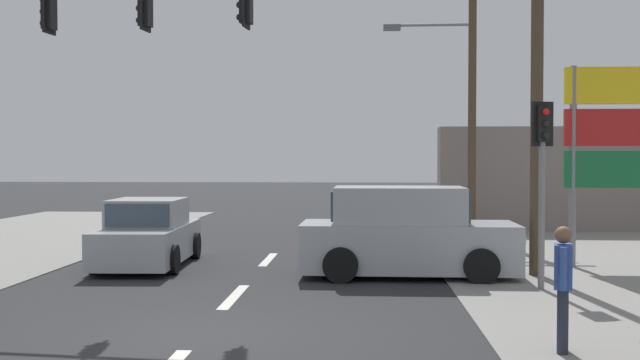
# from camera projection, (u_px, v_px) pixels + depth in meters

# --- Properties ---
(ground_plane) EXTENTS (140.00, 140.00, 0.00)m
(ground_plane) POSITION_uv_depth(u_px,v_px,m) (198.00, 336.00, 10.47)
(ground_plane) COLOR #28282B
(lane_dash_mid) EXTENTS (0.20, 2.40, 0.01)m
(lane_dash_mid) POSITION_uv_depth(u_px,v_px,m) (234.00, 296.00, 13.46)
(lane_dash_mid) COLOR silver
(lane_dash_mid) RESTS_ON ground
(lane_dash_far) EXTENTS (0.20, 2.40, 0.01)m
(lane_dash_far) POSITION_uv_depth(u_px,v_px,m) (268.00, 259.00, 18.45)
(lane_dash_far) COLOR silver
(lane_dash_far) RESTS_ON ground
(utility_pole_midground_right) EXTENTS (1.80, 0.26, 8.64)m
(utility_pole_midground_right) POSITION_uv_depth(u_px,v_px,m) (537.00, 60.00, 15.70)
(utility_pole_midground_right) COLOR #4C3D2B
(utility_pole_midground_right) RESTS_ON ground
(utility_pole_background_right) EXTENTS (3.78, 0.32, 9.50)m
(utility_pole_background_right) POSITION_uv_depth(u_px,v_px,m) (468.00, 78.00, 24.23)
(utility_pole_background_right) COLOR #4C3D2B
(utility_pole_background_right) RESTS_ON ground
(traffic_signal_mast) EXTENTS (6.86, 1.00, 6.00)m
(traffic_signal_mast) POSITION_uv_depth(u_px,v_px,m) (33.00, 60.00, 14.09)
(traffic_signal_mast) COLOR slate
(traffic_signal_mast) RESTS_ON ground
(pedestal_signal_right_kerb) EXTENTS (0.43, 0.31, 3.56)m
(pedestal_signal_right_kerb) POSITION_uv_depth(u_px,v_px,m) (542.00, 162.00, 14.05)
(pedestal_signal_right_kerb) COLOR slate
(pedestal_signal_right_kerb) RESTS_ON ground
(shopping_plaza_sign) EXTENTS (2.10, 0.16, 4.60)m
(shopping_plaza_sign) POSITION_uv_depth(u_px,v_px,m) (611.00, 137.00, 16.98)
(shopping_plaza_sign) COLOR slate
(shopping_plaza_sign) RESTS_ON ground
(shopfront_wall_far) EXTENTS (12.00, 1.00, 3.60)m
(shopfront_wall_far) POSITION_uv_depth(u_px,v_px,m) (614.00, 179.00, 25.79)
(shopfront_wall_far) COLOR gray
(shopfront_wall_far) RESTS_ON ground
(suv_oncoming_near) EXTENTS (4.57, 2.11, 1.90)m
(suv_oncoming_near) POSITION_uv_depth(u_px,v_px,m) (406.00, 235.00, 15.77)
(suv_oncoming_near) COLOR #A3A8AD
(suv_oncoming_near) RESTS_ON ground
(sedan_crossing_left) EXTENTS (2.01, 4.30, 1.56)m
(sedan_crossing_left) POSITION_uv_depth(u_px,v_px,m) (148.00, 236.00, 17.35)
(sedan_crossing_left) COLOR #A3A8AD
(sedan_crossing_left) RESTS_ON ground
(pedestrian_at_kerb) EXTENTS (0.30, 0.55, 1.63)m
(pedestrian_at_kerb) POSITION_uv_depth(u_px,v_px,m) (563.00, 282.00, 9.47)
(pedestrian_at_kerb) COLOR #232838
(pedestrian_at_kerb) RESTS_ON ground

